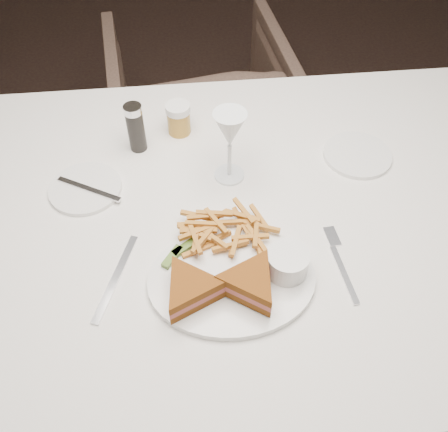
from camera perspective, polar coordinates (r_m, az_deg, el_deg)
ground at (r=1.83m, az=4.85°, el=-9.13°), size 5.00×5.00×0.00m
table at (r=1.37m, az=-0.13°, el=-10.00°), size 1.48×1.02×0.75m
chair_far at (r=2.03m, az=-2.75°, el=12.57°), size 0.74×0.70×0.68m
table_setting at (r=0.99m, az=-0.04°, el=-1.16°), size 0.79×0.64×0.18m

